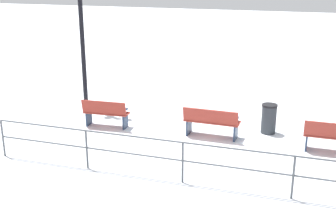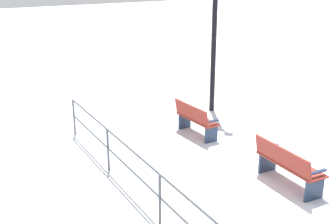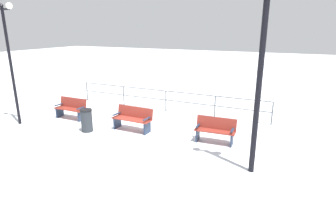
# 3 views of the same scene
# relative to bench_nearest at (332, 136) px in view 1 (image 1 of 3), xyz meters

# --- Properties ---
(ground_plane) EXTENTS (80.00, 80.00, 0.00)m
(ground_plane) POSITION_rel_bench_nearest_xyz_m (0.09, 3.29, -0.47)
(ground_plane) COLOR white
(ground_plane) RESTS_ON ground
(bench_nearest) EXTENTS (0.54, 1.47, 0.91)m
(bench_nearest) POSITION_rel_bench_nearest_xyz_m (0.00, 0.00, 0.00)
(bench_nearest) COLOR maroon
(bench_nearest) RESTS_ON ground
(bench_second) EXTENTS (0.61, 1.62, 0.91)m
(bench_second) POSITION_rel_bench_nearest_xyz_m (0.11, 3.30, 0.01)
(bench_second) COLOR maroon
(bench_second) RESTS_ON ground
(bench_third) EXTENTS (0.57, 1.44, 0.89)m
(bench_third) POSITION_rel_bench_nearest_xyz_m (-0.05, 6.58, -0.00)
(bench_third) COLOR maroon
(bench_third) RESTS_ON ground
(lamppost_middle) EXTENTS (0.28, 0.99, 4.95)m
(lamppost_middle) POSITION_rel_bench_nearest_xyz_m (1.53, 8.12, 2.71)
(lamppost_middle) COLOR black
(lamppost_middle) RESTS_ON ground
(waterfront_railing) EXTENTS (0.05, 9.81, 1.01)m
(waterfront_railing) POSITION_rel_bench_nearest_xyz_m (-2.87, 3.29, 0.22)
(waterfront_railing) COLOR #4C5156
(waterfront_railing) RESTS_ON ground
(trash_bin) EXTENTS (0.46, 0.46, 0.89)m
(trash_bin) POSITION_rel_bench_nearest_xyz_m (1.01, 1.76, -0.02)
(trash_bin) COLOR #2D3338
(trash_bin) RESTS_ON ground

